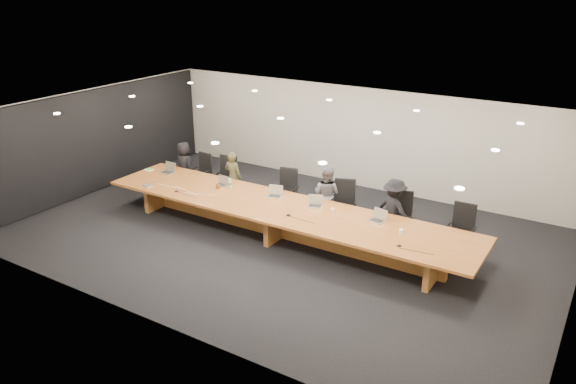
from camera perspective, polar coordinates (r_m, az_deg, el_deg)
name	(u,v)px	position (r m, az deg, el deg)	size (l,w,h in m)	color
ground	(281,237)	(12.88, -0.70, -4.56)	(12.00, 12.00, 0.00)	black
back_wall	(358,138)	(15.70, 7.15, 5.51)	(12.00, 0.02, 2.80)	silver
left_wall_panel	(97,141)	(16.18, -18.85, 4.89)	(0.08, 7.84, 2.74)	black
conference_table	(281,216)	(12.66, -0.71, -2.44)	(9.00, 1.80, 0.75)	brown
chair_far_left	(200,172)	(15.59, -8.90, 1.98)	(0.55, 0.55, 1.07)	black
chair_left	(226,178)	(14.96, -6.36, 1.45)	(0.59, 0.59, 1.16)	black
chair_mid_left	(286,191)	(14.03, -0.23, 0.14)	(0.57, 0.57, 1.12)	black
chair_mid_right	(343,205)	(13.16, 5.65, -1.29)	(0.60, 0.60, 1.17)	black
chair_right	(400,217)	(12.69, 11.28, -2.52)	(0.59, 0.59, 1.16)	black
chair_far_right	(460,230)	(12.42, 17.09, -3.71)	(0.58, 0.58, 1.13)	black
person_a	(185,166)	(15.81, -10.47, 2.66)	(0.65, 0.43, 1.34)	black
person_b	(233,177)	(14.66, -5.60, 1.52)	(0.50, 0.33, 1.38)	#3C3820
person_c	(327,195)	(13.39, 3.98, -0.28)	(0.69, 0.53, 1.41)	#5F5F61
person_d	(394,210)	(12.66, 10.70, -1.83)	(0.94, 0.54, 1.45)	black
laptop_a	(167,168)	(15.00, -12.22, 2.40)	(0.36, 0.26, 0.28)	#C2B294
laptop_b	(221,181)	(13.91, -6.84, 1.13)	(0.29, 0.21, 0.23)	#B4AA89
laptop_c	(274,191)	(13.08, -1.39, 0.06)	(0.33, 0.24, 0.26)	#C5B897
laptop_d	(315,201)	(12.53, 2.75, -0.95)	(0.33, 0.24, 0.26)	#BBAF8F
laptop_e	(377,216)	(11.93, 9.03, -2.38)	(0.33, 0.24, 0.26)	#BBA98F
water_bottle	(230,184)	(13.66, -5.92, 0.84)	(0.08, 0.08, 0.25)	#ABBBB8
amber_mug	(218,186)	(13.72, -7.15, 0.58)	(0.09, 0.09, 0.11)	brown
paper_cup_near	(332,210)	(12.30, 4.53, -1.86)	(0.07, 0.07, 0.09)	silver
paper_cup_far	(401,232)	(11.48, 11.42, -3.96)	(0.08, 0.08, 0.10)	white
notepad	(149,170)	(15.39, -13.95, 2.21)	(0.22, 0.17, 0.01)	white
lime_gadget	(149,169)	(15.39, -13.94, 2.27)	(0.15, 0.08, 0.02)	green
av_box	(148,185)	(14.22, -14.07, 0.66)	(0.21, 0.16, 0.03)	silver
mic_left	(176,191)	(13.70, -11.27, 0.10)	(0.11, 0.11, 0.03)	black
mic_center	(288,215)	(12.10, 0.04, -2.33)	(0.12, 0.12, 0.03)	black
mic_right	(399,245)	(10.99, 11.22, -5.33)	(0.10, 0.10, 0.03)	black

